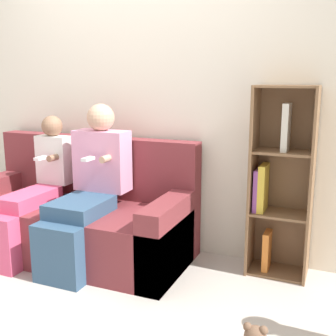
# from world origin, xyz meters

# --- Properties ---
(ground_plane) EXTENTS (14.00, 14.00, 0.00)m
(ground_plane) POSITION_xyz_m (0.00, 0.00, 0.00)
(ground_plane) COLOR #BCB2A8
(back_wall) EXTENTS (10.00, 0.06, 2.55)m
(back_wall) POSITION_xyz_m (0.00, 0.96, 1.27)
(back_wall) COLOR silver
(back_wall) RESTS_ON ground_plane
(couch) EXTENTS (1.87, 0.83, 0.93)m
(couch) POSITION_xyz_m (-0.36, 0.52, 0.30)
(couch) COLOR maroon
(couch) RESTS_ON ground_plane
(adult_seated) EXTENTS (0.44, 0.78, 1.23)m
(adult_seated) POSITION_xyz_m (-0.17, 0.42, 0.63)
(adult_seated) COLOR #335170
(adult_seated) RESTS_ON ground_plane
(child_seated) EXTENTS (0.29, 0.80, 1.11)m
(child_seated) POSITION_xyz_m (-0.67, 0.38, 0.56)
(child_seated) COLOR #DB4C75
(child_seated) RESTS_ON ground_plane
(bookshelf) EXTENTS (0.43, 0.30, 1.37)m
(bookshelf) POSITION_xyz_m (1.19, 0.81, 0.68)
(bookshelf) COLOR brown
(bookshelf) RESTS_ON ground_plane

